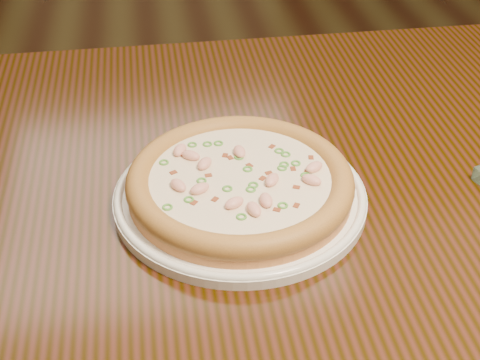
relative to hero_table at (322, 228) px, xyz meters
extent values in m
cube|color=black|center=(0.00, 0.00, 0.08)|extent=(1.20, 0.80, 0.04)
cylinder|color=white|center=(-0.12, -0.05, 0.10)|extent=(0.30, 0.30, 0.01)
torus|color=white|center=(-0.12, -0.05, 0.11)|extent=(0.29, 0.29, 0.01)
cylinder|color=#C8814A|center=(-0.12, -0.05, 0.12)|extent=(0.26, 0.26, 0.02)
torus|color=#B88030|center=(-0.12, -0.05, 0.13)|extent=(0.26, 0.26, 0.03)
cylinder|color=silver|center=(-0.12, -0.05, 0.13)|extent=(0.21, 0.21, 0.00)
ellipsoid|color=#F2B29E|center=(-0.19, -0.06, 0.14)|extent=(0.02, 0.03, 0.01)
ellipsoid|color=#F2B29E|center=(-0.09, -0.07, 0.14)|extent=(0.02, 0.03, 0.01)
ellipsoid|color=#F2B29E|center=(-0.04, -0.07, 0.14)|extent=(0.03, 0.03, 0.01)
ellipsoid|color=#F2B29E|center=(-0.10, -0.10, 0.14)|extent=(0.01, 0.02, 0.01)
ellipsoid|color=#F2B29E|center=(-0.18, 0.01, 0.14)|extent=(0.02, 0.03, 0.01)
ellipsoid|color=#F2B29E|center=(-0.17, -0.07, 0.14)|extent=(0.03, 0.02, 0.01)
ellipsoid|color=#F2B29E|center=(-0.03, -0.05, 0.14)|extent=(0.03, 0.02, 0.01)
ellipsoid|color=#F2B29E|center=(-0.17, 0.00, 0.14)|extent=(0.03, 0.03, 0.01)
ellipsoid|color=#F2B29E|center=(-0.11, -0.12, 0.14)|extent=(0.02, 0.03, 0.01)
ellipsoid|color=#F2B29E|center=(-0.13, -0.10, 0.14)|extent=(0.03, 0.02, 0.01)
ellipsoid|color=#F2B29E|center=(-0.16, -0.02, 0.14)|extent=(0.02, 0.03, 0.01)
ellipsoid|color=#F2B29E|center=(-0.11, 0.00, 0.14)|extent=(0.02, 0.02, 0.01)
cube|color=maroon|center=(-0.20, -0.03, 0.13)|extent=(0.01, 0.01, 0.00)
cube|color=maroon|center=(-0.06, -0.08, 0.13)|extent=(0.01, 0.01, 0.00)
cube|color=maroon|center=(-0.11, -0.11, 0.13)|extent=(0.01, 0.01, 0.00)
cube|color=maroon|center=(-0.13, 0.00, 0.13)|extent=(0.01, 0.01, 0.00)
cube|color=maroon|center=(-0.07, 0.01, 0.13)|extent=(0.01, 0.01, 0.00)
cube|color=maroon|center=(-0.06, -0.04, 0.13)|extent=(0.01, 0.01, 0.00)
cube|color=maroon|center=(-0.13, -0.01, 0.13)|extent=(0.01, 0.01, 0.00)
cube|color=maroon|center=(-0.10, -0.06, 0.13)|extent=(0.01, 0.01, 0.00)
cube|color=maroon|center=(-0.18, -0.09, 0.13)|extent=(0.01, 0.01, 0.00)
cube|color=maroon|center=(-0.11, -0.03, 0.13)|extent=(0.01, 0.01, 0.00)
cube|color=maroon|center=(-0.09, -0.05, 0.13)|extent=(0.01, 0.01, 0.00)
cube|color=maroon|center=(-0.03, -0.02, 0.13)|extent=(0.01, 0.01, 0.00)
cube|color=maroon|center=(-0.09, -0.12, 0.13)|extent=(0.01, 0.01, 0.00)
cube|color=maroon|center=(-0.15, -0.09, 0.13)|extent=(0.01, 0.01, 0.00)
cube|color=maroon|center=(-0.18, 0.00, 0.13)|extent=(0.01, 0.01, 0.00)
cube|color=maroon|center=(-0.16, -0.04, 0.13)|extent=(0.01, 0.01, 0.00)
cube|color=maroon|center=(-0.04, -0.05, 0.13)|extent=(0.01, 0.01, 0.00)
cube|color=maroon|center=(-0.07, -0.11, 0.13)|extent=(0.01, 0.01, 0.00)
torus|color=#4A9233|center=(-0.18, -0.09, 0.13)|extent=(0.02, 0.02, 0.00)
torus|color=#4A9233|center=(-0.15, 0.02, 0.13)|extent=(0.02, 0.02, 0.00)
torus|color=#4A9233|center=(-0.06, -0.01, 0.13)|extent=(0.02, 0.02, 0.00)
torus|color=#4A9233|center=(-0.05, -0.03, 0.13)|extent=(0.02, 0.02, 0.00)
torus|color=#4A9233|center=(-0.07, -0.03, 0.13)|extent=(0.02, 0.02, 0.00)
torus|color=#4A9233|center=(-0.05, -0.06, 0.13)|extent=(0.01, 0.01, 0.00)
torus|color=#4A9233|center=(-0.17, 0.02, 0.13)|extent=(0.01, 0.01, 0.00)
torus|color=#4A9233|center=(-0.14, -0.07, 0.13)|extent=(0.02, 0.02, 0.00)
torus|color=#4A9233|center=(-0.07, -0.04, 0.13)|extent=(0.01, 0.01, 0.00)
torus|color=#4A9233|center=(-0.11, -0.04, 0.13)|extent=(0.01, 0.01, 0.00)
torus|color=#4A9233|center=(-0.12, -0.01, 0.13)|extent=(0.01, 0.01, 0.00)
torus|color=#4A9233|center=(-0.21, -0.10, 0.13)|extent=(0.02, 0.02, 0.00)
torus|color=#4A9233|center=(-0.08, -0.11, 0.13)|extent=(0.02, 0.02, 0.00)
torus|color=#4A9233|center=(-0.11, -0.07, 0.13)|extent=(0.01, 0.01, 0.00)
torus|color=#4A9233|center=(-0.20, -0.01, 0.13)|extent=(0.02, 0.02, 0.00)
torus|color=#4A9233|center=(-0.13, -0.12, 0.13)|extent=(0.01, 0.01, 0.00)
torus|color=#4A9233|center=(-0.04, -0.06, 0.13)|extent=(0.02, 0.02, 0.00)
torus|color=#4A9233|center=(-0.16, -0.05, 0.13)|extent=(0.02, 0.02, 0.00)
torus|color=#4A9233|center=(-0.14, 0.02, 0.13)|extent=(0.02, 0.02, 0.00)
torus|color=#4A9233|center=(-0.11, -0.08, 0.13)|extent=(0.02, 0.02, 0.00)
torus|color=#4A9233|center=(-0.07, -0.01, 0.13)|extent=(0.01, 0.01, 0.00)
camera|label=1|loc=(-0.21, -0.66, 0.58)|focal=50.00mm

